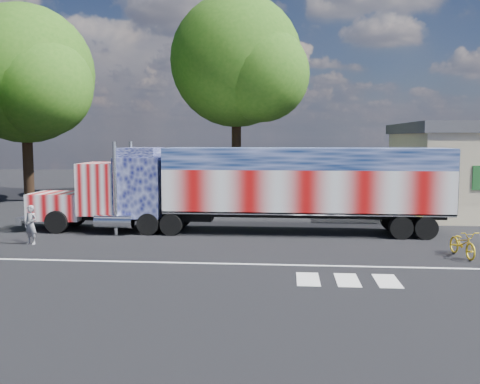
# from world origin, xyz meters

# --- Properties ---
(ground) EXTENTS (100.00, 100.00, 0.00)m
(ground) POSITION_xyz_m (0.00, 0.00, 0.00)
(ground) COLOR black
(lane_markings) EXTENTS (30.00, 2.67, 0.01)m
(lane_markings) POSITION_xyz_m (1.71, -3.77, 0.01)
(lane_markings) COLOR silver
(lane_markings) RESTS_ON ground
(semi_truck) EXTENTS (19.64, 3.10, 4.19)m
(semi_truck) POSITION_xyz_m (0.53, 3.30, 2.15)
(semi_truck) COLOR black
(semi_truck) RESTS_ON ground
(coach_bus) EXTENTS (11.48, 2.67, 3.34)m
(coach_bus) POSITION_xyz_m (-2.61, 11.61, 1.73)
(coach_bus) COLOR white
(coach_bus) RESTS_ON ground
(woman) EXTENTS (0.68, 0.55, 1.61)m
(woman) POSITION_xyz_m (-8.33, -0.27, 0.81)
(woman) COLOR slate
(woman) RESTS_ON ground
(bicycle) EXTENTS (0.95, 1.97, 0.99)m
(bicycle) POSITION_xyz_m (8.57, -1.13, 0.50)
(bicycle) COLOR gold
(bicycle) RESTS_ON ground
(tree_nw_a) EXTENTS (9.80, 9.34, 13.33)m
(tree_nw_a) POSITION_xyz_m (-15.54, 14.32, 8.61)
(tree_nw_a) COLOR black
(tree_nw_a) RESTS_ON ground
(tree_n_mid) EXTENTS (10.08, 9.60, 14.73)m
(tree_n_mid) POSITION_xyz_m (-1.47, 18.40, 9.87)
(tree_n_mid) COLOR black
(tree_n_mid) RESTS_ON ground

